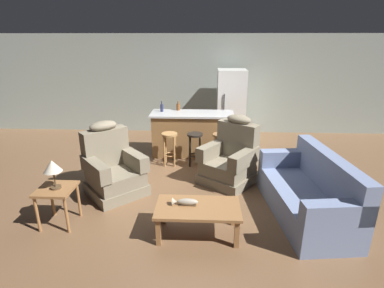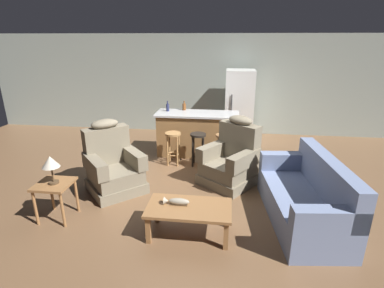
{
  "view_description": "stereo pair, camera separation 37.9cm",
  "coord_description": "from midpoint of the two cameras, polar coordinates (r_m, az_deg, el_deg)",
  "views": [
    {
      "loc": [
        0.29,
        -4.98,
        2.48
      ],
      "look_at": [
        0.06,
        -0.1,
        0.75
      ],
      "focal_mm": 28.0,
      "sensor_mm": 36.0,
      "label": 1
    },
    {
      "loc": [
        0.67,
        -4.94,
        2.48
      ],
      "look_at": [
        0.06,
        -0.1,
        0.75
      ],
      "focal_mm": 28.0,
      "sensor_mm": 36.0,
      "label": 2
    }
  ],
  "objects": [
    {
      "name": "couch",
      "position": [
        4.66,
        19.19,
        -9.03
      ],
      "size": [
        1.04,
        1.98,
        0.94
      ],
      "rotation": [
        0.0,
        0.0,
        3.25
      ],
      "color": "#707FA3",
      "rests_on": "ground_plane"
    },
    {
      "name": "end_table",
      "position": [
        4.62,
        -26.55,
        -8.63
      ],
      "size": [
        0.48,
        0.48,
        0.56
      ],
      "color": "olive",
      "rests_on": "ground_plane"
    },
    {
      "name": "bar_stool_middle",
      "position": [
        6.04,
        -1.23,
        0.09
      ],
      "size": [
        0.32,
        0.32,
        0.68
      ],
      "color": "black",
      "rests_on": "ground_plane"
    },
    {
      "name": "coffee_table",
      "position": [
        3.99,
        -1.65,
        -12.57
      ],
      "size": [
        1.1,
        0.6,
        0.42
      ],
      "color": "olive",
      "rests_on": "ground_plane"
    },
    {
      "name": "bar_stool_left",
      "position": [
        6.09,
        -6.05,
        0.16
      ],
      "size": [
        0.32,
        0.32,
        0.68
      ],
      "color": "#A87A47",
      "rests_on": "ground_plane"
    },
    {
      "name": "recliner_near_island",
      "position": [
        5.41,
        5.39,
        -2.93
      ],
      "size": [
        1.17,
        1.17,
        1.2
      ],
      "rotation": [
        0.0,
        0.0,
        4.08
      ],
      "color": "#756B56",
      "rests_on": "ground_plane"
    },
    {
      "name": "back_wall",
      "position": [
        8.19,
        -0.72,
        11.23
      ],
      "size": [
        12.0,
        0.05,
        2.6
      ],
      "color": "#939E93",
      "rests_on": "ground_plane"
    },
    {
      "name": "bottle_tall_green",
      "position": [
        6.77,
        -4.26,
        7.06
      ],
      "size": [
        0.08,
        0.08,
        0.2
      ],
      "color": "brown",
      "rests_on": "kitchen_island"
    },
    {
      "name": "recliner_near_lamp",
      "position": [
        5.23,
        -16.89,
        -4.57
      ],
      "size": [
        1.19,
        1.19,
        1.2
      ],
      "rotation": [
        0.0,
        0.0,
        -0.84
      ],
      "color": "#756B56",
      "rests_on": "ground_plane"
    },
    {
      "name": "bar_stool_right",
      "position": [
        6.03,
        3.64,
        0.01
      ],
      "size": [
        0.32,
        0.32,
        0.68
      ],
      "color": "olive",
      "rests_on": "ground_plane"
    },
    {
      "name": "fish_figurine",
      "position": [
        3.98,
        -4.13,
        -11.01
      ],
      "size": [
        0.34,
        0.1,
        0.1
      ],
      "color": "#4C3823",
      "rests_on": "coffee_table"
    },
    {
      "name": "refrigerator",
      "position": [
        7.69,
        6.0,
        7.41
      ],
      "size": [
        0.7,
        0.69,
        1.76
      ],
      "color": "white",
      "rests_on": "ground_plane"
    },
    {
      "name": "ground_plane",
      "position": [
        5.57,
        -2.57,
        -6.96
      ],
      "size": [
        12.0,
        12.0,
        0.0
      ],
      "color": "brown"
    },
    {
      "name": "kitchen_island",
      "position": [
        6.64,
        -1.59,
        1.96
      ],
      "size": [
        1.8,
        0.7,
        0.95
      ],
      "color": "olive",
      "rests_on": "ground_plane"
    },
    {
      "name": "table_lamp",
      "position": [
        4.45,
        -27.28,
        -4.03
      ],
      "size": [
        0.24,
        0.24,
        0.41
      ],
      "color": "#4C3823",
      "rests_on": "end_table"
    },
    {
      "name": "bottle_short_amber",
      "position": [
        6.67,
        -7.4,
        6.86
      ],
      "size": [
        0.07,
        0.07,
        0.23
      ],
      "color": "#23284C",
      "rests_on": "kitchen_island"
    }
  ]
}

